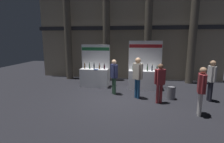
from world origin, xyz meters
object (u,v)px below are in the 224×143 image
object	(u,v)px
exhibitor_booth_1	(145,77)
visitor_4	(138,74)
exhibitor_booth_0	(95,76)
trash_bin	(171,93)
visitor_1	(160,80)
visitor_2	(211,78)
visitor_5	(114,74)
visitor_0	(202,87)

from	to	relation	value
exhibitor_booth_1	visitor_4	world-z (taller)	exhibitor_booth_1
exhibitor_booth_0	trash_bin	world-z (taller)	exhibitor_booth_0
visitor_4	visitor_1	bearing A→B (deg)	15.73
trash_bin	visitor_4	xyz separation A→B (m)	(-1.49, -0.12, 0.83)
visitor_1	visitor_2	size ratio (longest dim) A/B	0.94
visitor_2	visitor_4	bearing A→B (deg)	78.84
exhibitor_booth_1	visitor_5	distance (m)	1.95
visitor_0	visitor_1	size ratio (longest dim) A/B	1.03
visitor_1	trash_bin	bearing A→B (deg)	26.11
visitor_4	visitor_5	world-z (taller)	visitor_4
exhibitor_booth_1	visitor_1	bearing A→B (deg)	-75.29
trash_bin	visitor_0	bearing A→B (deg)	-66.17
exhibitor_booth_1	visitor_5	xyz separation A→B (m)	(-1.49, -1.20, 0.38)
trash_bin	visitor_0	distance (m)	1.87
exhibitor_booth_1	visitor_2	size ratio (longest dim) A/B	1.45
visitor_0	visitor_4	bearing A→B (deg)	68.45
exhibitor_booth_1	visitor_2	xyz separation A→B (m)	(2.73, -1.50, 0.42)
exhibitor_booth_0	trash_bin	bearing A→B (deg)	-20.91
visitor_0	trash_bin	bearing A→B (deg)	35.72
exhibitor_booth_0	visitor_5	xyz separation A→B (m)	(1.28, -1.19, 0.40)
exhibitor_booth_0	trash_bin	size ratio (longest dim) A/B	4.05
visitor_1	visitor_4	xyz separation A→B (m)	(-0.91, 0.47, 0.14)
exhibitor_booth_1	visitor_1	xyz separation A→B (m)	(0.55, -2.09, 0.36)
exhibitor_booth_0	visitor_2	distance (m)	5.71
exhibitor_booth_0	visitor_0	world-z (taller)	exhibitor_booth_0
trash_bin	visitor_5	world-z (taller)	visitor_5
trash_bin	visitor_1	distance (m)	1.08
visitor_2	visitor_4	distance (m)	3.10
exhibitor_booth_1	visitor_4	distance (m)	1.73
visitor_2	visitor_4	size ratio (longest dim) A/B	0.96
trash_bin	visitor_4	world-z (taller)	visitor_4
visitor_0	visitor_5	size ratio (longest dim) A/B	1.02
visitor_5	exhibitor_booth_0	bearing A→B (deg)	-168.14
exhibitor_booth_0	exhibitor_booth_1	world-z (taller)	exhibitor_booth_1
visitor_0	visitor_1	world-z (taller)	visitor_0
visitor_4	visitor_2	bearing A→B (deg)	45.15
exhibitor_booth_1	trash_bin	distance (m)	1.91
exhibitor_booth_1	visitor_4	bearing A→B (deg)	-102.70
trash_bin	visitor_1	size ratio (longest dim) A/B	0.35
visitor_2	visitor_4	xyz separation A→B (m)	(-3.10, -0.12, 0.08)
trash_bin	visitor_2	distance (m)	1.77
trash_bin	visitor_4	bearing A→B (deg)	-175.28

